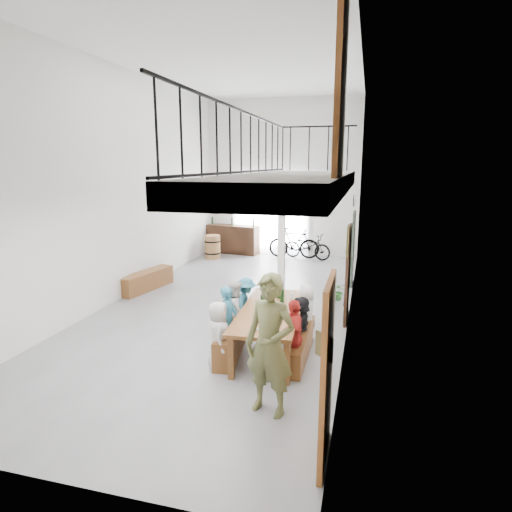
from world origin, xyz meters
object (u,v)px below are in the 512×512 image
(side_bench, at_px, (147,281))
(bicycle_near, at_px, (307,246))
(tasting_table, at_px, (271,314))
(host_standing, at_px, (270,345))
(oak_barrel, at_px, (212,247))
(bench_inner, at_px, (234,334))
(serving_counter, at_px, (233,239))

(side_bench, relative_size, bicycle_near, 1.03)
(tasting_table, relative_size, host_standing, 1.33)
(side_bench, bearing_deg, bicycle_near, 53.35)
(bicycle_near, bearing_deg, tasting_table, -161.52)
(oak_barrel, distance_m, host_standing, 9.62)
(tasting_table, distance_m, side_bench, 4.97)
(bench_inner, distance_m, serving_counter, 8.33)
(serving_counter, distance_m, host_standing, 10.46)
(bench_inner, distance_m, side_bench, 4.36)
(oak_barrel, relative_size, serving_counter, 0.42)
(oak_barrel, bearing_deg, tasting_table, -62.15)
(side_bench, relative_size, oak_barrel, 2.12)
(side_bench, height_order, serving_counter, serving_counter)
(tasting_table, bearing_deg, bench_inner, 171.83)
(serving_counter, height_order, bicycle_near, serving_counter)
(tasting_table, distance_m, bicycle_near, 7.72)
(tasting_table, relative_size, side_bench, 1.46)
(tasting_table, relative_size, serving_counter, 1.29)
(bench_inner, bearing_deg, bicycle_near, 80.51)
(tasting_table, bearing_deg, serving_counter, 109.22)
(serving_counter, distance_m, bicycle_near, 2.83)
(side_bench, bearing_deg, host_standing, -47.05)
(host_standing, distance_m, bicycle_near, 9.56)
(oak_barrel, bearing_deg, bicycle_near, 14.03)
(serving_counter, bearing_deg, host_standing, -60.95)
(bench_inner, height_order, serving_counter, serving_counter)
(host_standing, relative_size, bicycle_near, 1.13)
(tasting_table, distance_m, bench_inner, 0.84)
(bicycle_near, bearing_deg, bench_inner, -166.73)
(tasting_table, height_order, bench_inner, tasting_table)
(bench_inner, height_order, side_bench, bench_inner)
(tasting_table, height_order, host_standing, host_standing)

